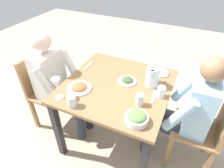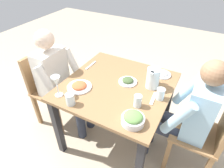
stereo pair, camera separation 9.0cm
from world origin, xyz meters
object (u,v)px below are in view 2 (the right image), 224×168
at_px(water_glass_far_right, 138,101).
at_px(plate_rice_curry, 79,86).
at_px(chair_far, 48,85).
at_px(water_glass_near_right, 70,99).
at_px(chair_near, 207,133).
at_px(salad_bowl, 133,119).
at_px(wine_glass, 56,82).
at_px(diner_far, 59,80).
at_px(dining_table, 117,94).
at_px(water_pitcher, 153,78).
at_px(plate_dolmas, 128,81).
at_px(diner_near, 186,113).
at_px(water_glass_near_left, 160,94).
at_px(plate_yoghurt, 162,74).

bearing_deg(water_glass_far_right, plate_rice_curry, 92.93).
xyz_separation_m(chair_far, water_glass_near_right, (-0.32, -0.63, 0.30)).
xyz_separation_m(chair_near, salad_bowl, (-0.41, 0.53, 0.29)).
height_order(chair_far, wine_glass, wine_glass).
height_order(diner_far, water_glass_far_right, diner_far).
height_order(dining_table, wine_glass, wine_glass).
xyz_separation_m(water_pitcher, plate_dolmas, (-0.05, 0.22, -0.08)).
xyz_separation_m(dining_table, salad_bowl, (-0.36, -0.31, 0.16)).
bearing_deg(chair_near, diner_near, 90.00).
xyz_separation_m(plate_rice_curry, water_glass_near_left, (0.20, -0.69, 0.03)).
height_order(diner_far, wine_glass, diner_far).
bearing_deg(water_pitcher, dining_table, 113.69).
bearing_deg(water_glass_near_right, plate_rice_curry, 18.32).
xyz_separation_m(diner_far, plate_dolmas, (0.17, -0.71, 0.12)).
distance_m(chair_far, plate_dolmas, 0.97).
bearing_deg(plate_rice_curry, diner_near, -74.37).
height_order(plate_rice_curry, wine_glass, wine_glass).
xyz_separation_m(plate_dolmas, water_glass_near_left, (-0.08, -0.33, 0.03)).
bearing_deg(plate_dolmas, diner_far, 103.57).
bearing_deg(chair_far, diner_near, -84.36).
bearing_deg(plate_yoghurt, plate_rice_curry, 132.87).
height_order(diner_near, plate_yoghurt, diner_near).
bearing_deg(plate_dolmas, dining_table, 139.35).
distance_m(chair_far, water_glass_near_right, 0.77).
xyz_separation_m(water_pitcher, plate_rice_curry, (-0.33, 0.58, -0.08)).
relative_size(water_pitcher, wine_glass, 0.97).
bearing_deg(water_pitcher, chair_near, -97.28).
bearing_deg(wine_glass, diner_far, 43.18).
relative_size(salad_bowl, water_glass_near_left, 1.70).
bearing_deg(diner_far, wine_glass, -136.82).
height_order(chair_near, plate_dolmas, chair_near).
xyz_separation_m(water_glass_near_left, water_glass_near_right, (-0.41, 0.62, 0.00)).
height_order(chair_near, wine_glass, wine_glass).
xyz_separation_m(diner_far, wine_glass, (-0.28, -0.27, 0.25)).
distance_m(chair_far, diner_far, 0.25).
height_order(diner_far, salad_bowl, diner_far).
bearing_deg(plate_dolmas, diner_near, -92.51).
bearing_deg(diner_far, water_glass_near_right, -127.09).
relative_size(dining_table, water_glass_near_right, 9.47).
height_order(plate_dolmas, plate_rice_curry, plate_rice_curry).
relative_size(diner_near, diner_far, 1.00).
bearing_deg(diner_near, diner_far, 96.53).
bearing_deg(plate_yoghurt, water_pitcher, 172.99).
xyz_separation_m(chair_near, diner_far, (-0.15, 1.49, 0.15)).
xyz_separation_m(water_pitcher, water_glass_near_right, (-0.54, 0.51, -0.04)).
bearing_deg(plate_yoghurt, water_glass_near_right, 145.31).
relative_size(diner_far, water_glass_near_right, 11.57).
bearing_deg(chair_near, salad_bowl, 127.72).
bearing_deg(chair_far, plate_dolmas, -79.39).
height_order(diner_far, plate_dolmas, diner_far).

